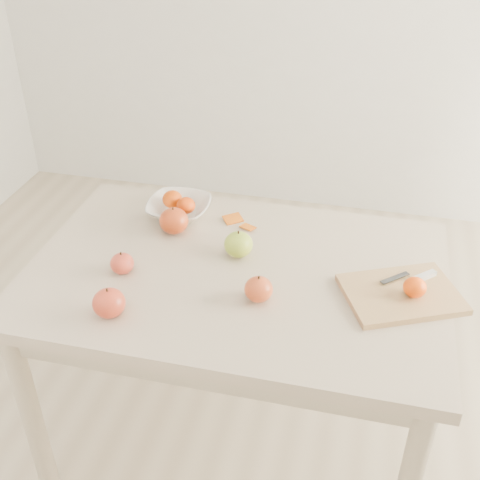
# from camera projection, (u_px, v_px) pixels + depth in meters

# --- Properties ---
(ground) EXTENTS (3.50, 3.50, 0.00)m
(ground) POSITION_uv_depth(u_px,v_px,m) (237.00, 439.00, 2.15)
(ground) COLOR #C6B293
(ground) RESTS_ON ground
(table) EXTENTS (1.20, 0.80, 0.75)m
(table) POSITION_uv_depth(u_px,v_px,m) (236.00, 296.00, 1.79)
(table) COLOR beige
(table) RESTS_ON ground
(cutting_board) EXTENTS (0.36, 0.33, 0.02)m
(cutting_board) POSITION_uv_depth(u_px,v_px,m) (401.00, 294.00, 1.62)
(cutting_board) COLOR tan
(cutting_board) RESTS_ON table
(board_tangerine) EXTENTS (0.06, 0.06, 0.05)m
(board_tangerine) POSITION_uv_depth(u_px,v_px,m) (415.00, 287.00, 1.59)
(board_tangerine) COLOR #DD5007
(board_tangerine) RESTS_ON cutting_board
(fruit_bowl) EXTENTS (0.20, 0.20, 0.05)m
(fruit_bowl) POSITION_uv_depth(u_px,v_px,m) (179.00, 208.00, 1.97)
(fruit_bowl) COLOR white
(fruit_bowl) RESTS_ON table
(bowl_tangerine_near) EXTENTS (0.07, 0.07, 0.06)m
(bowl_tangerine_near) POSITION_uv_depth(u_px,v_px,m) (172.00, 199.00, 1.97)
(bowl_tangerine_near) COLOR #DA4407
(bowl_tangerine_near) RESTS_ON fruit_bowl
(bowl_tangerine_far) EXTENTS (0.06, 0.06, 0.05)m
(bowl_tangerine_far) POSITION_uv_depth(u_px,v_px,m) (186.00, 205.00, 1.94)
(bowl_tangerine_far) COLOR #D14407
(bowl_tangerine_far) RESTS_ON fruit_bowl
(orange_peel_a) EXTENTS (0.07, 0.07, 0.01)m
(orange_peel_a) POSITION_uv_depth(u_px,v_px,m) (233.00, 220.00, 1.96)
(orange_peel_a) COLOR #C6560E
(orange_peel_a) RESTS_ON table
(orange_peel_b) EXTENTS (0.06, 0.05, 0.01)m
(orange_peel_b) POSITION_uv_depth(u_px,v_px,m) (248.00, 228.00, 1.92)
(orange_peel_b) COLOR orange
(orange_peel_b) RESTS_ON table
(paring_knife) EXTENTS (0.15, 0.10, 0.01)m
(paring_knife) POSITION_uv_depth(u_px,v_px,m) (420.00, 276.00, 1.66)
(paring_knife) COLOR white
(paring_knife) RESTS_ON cutting_board
(apple_green) EXTENTS (0.09, 0.09, 0.08)m
(apple_green) POSITION_uv_depth(u_px,v_px,m) (238.00, 244.00, 1.77)
(apple_green) COLOR #6E9F20
(apple_green) RESTS_ON table
(apple_red_e) EXTENTS (0.08, 0.08, 0.07)m
(apple_red_e) POSITION_uv_depth(u_px,v_px,m) (259.00, 289.00, 1.60)
(apple_red_e) COLOR maroon
(apple_red_e) RESTS_ON table
(apple_red_c) EXTENTS (0.09, 0.09, 0.08)m
(apple_red_c) POSITION_uv_depth(u_px,v_px,m) (109.00, 303.00, 1.55)
(apple_red_c) COLOR maroon
(apple_red_c) RESTS_ON table
(apple_red_b) EXTENTS (0.07, 0.07, 0.06)m
(apple_red_b) POSITION_uv_depth(u_px,v_px,m) (122.00, 263.00, 1.71)
(apple_red_b) COLOR maroon
(apple_red_b) RESTS_ON table
(apple_red_a) EXTENTS (0.09, 0.09, 0.08)m
(apple_red_a) POSITION_uv_depth(u_px,v_px,m) (174.00, 221.00, 1.88)
(apple_red_a) COLOR #900C02
(apple_red_a) RESTS_ON table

